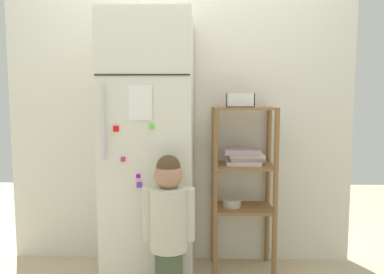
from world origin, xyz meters
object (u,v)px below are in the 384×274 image
object	(u,v)px
child_standing	(169,218)
refrigerator	(150,151)
pantry_shelf_unit	(243,171)
fruit_bin	(240,101)

from	to	relation	value
child_standing	refrigerator	bearing A→B (deg)	110.91
refrigerator	pantry_shelf_unit	distance (m)	0.70
pantry_shelf_unit	fruit_bin	size ratio (longest dim) A/B	6.11
refrigerator	pantry_shelf_unit	world-z (taller)	refrigerator
pantry_shelf_unit	child_standing	bearing A→B (deg)	-130.39
pantry_shelf_unit	fruit_bin	xyz separation A→B (m)	(-0.02, 0.01, 0.51)
pantry_shelf_unit	fruit_bin	world-z (taller)	fruit_bin
refrigerator	fruit_bin	distance (m)	0.74
fruit_bin	refrigerator	bearing A→B (deg)	-165.89
refrigerator	child_standing	size ratio (longest dim) A/B	1.92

